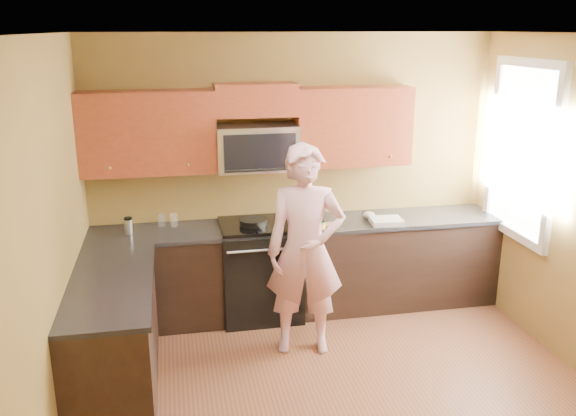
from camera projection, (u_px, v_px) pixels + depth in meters
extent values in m
plane|color=brown|center=(348.00, 409.00, 4.52)|extent=(4.00, 4.00, 0.00)
plane|color=white|center=(360.00, 34.00, 3.75)|extent=(4.00, 4.00, 0.00)
plane|color=olive|center=(294.00, 173.00, 6.02)|extent=(4.00, 0.00, 4.00)
plane|color=olive|center=(512.00, 414.00, 2.26)|extent=(4.00, 0.00, 4.00)
plane|color=olive|center=(46.00, 260.00, 3.76)|extent=(0.00, 4.00, 4.00)
cube|color=black|center=(300.00, 269.00, 5.99)|extent=(4.00, 0.60, 0.88)
cube|color=black|center=(115.00, 339.00, 4.64)|extent=(0.60, 1.60, 0.88)
cube|color=black|center=(300.00, 225.00, 5.85)|extent=(4.00, 0.62, 0.04)
cube|color=black|center=(111.00, 284.00, 4.51)|extent=(0.62, 1.60, 0.04)
cube|color=brown|center=(256.00, 100.00, 5.57)|extent=(0.76, 0.33, 0.30)
imported|color=pink|center=(306.00, 251.00, 5.13)|extent=(0.74, 0.55, 1.84)
cube|color=#B27F47|center=(330.00, 224.00, 5.79)|extent=(0.11, 0.11, 0.01)
ellipsoid|color=silver|center=(318.00, 223.00, 5.75)|extent=(0.13, 0.14, 0.06)
ellipsoid|color=silver|center=(369.00, 215.00, 5.99)|extent=(0.14, 0.15, 0.07)
cube|color=white|center=(386.00, 221.00, 5.83)|extent=(0.32, 0.27, 0.05)
cylinder|color=silver|center=(161.00, 220.00, 5.74)|extent=(0.08, 0.08, 0.12)
cylinder|color=silver|center=(174.00, 220.00, 5.74)|extent=(0.09, 0.09, 0.12)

